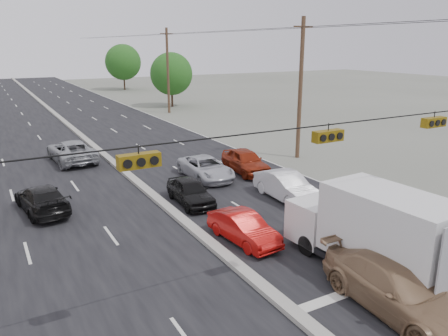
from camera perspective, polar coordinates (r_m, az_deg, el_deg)
The scene contains 17 objects.
ground at distance 14.94m, azimuth 7.55°, elevation -17.38°, with size 200.00×200.00×0.00m, color #606356.
road_surface at distance 41.42m, azimuth -17.98°, elevation 3.77°, with size 20.00×160.00×0.02m, color black.
center_median at distance 41.40m, azimuth -18.00°, elevation 3.90°, with size 0.50×160.00×0.20m, color gray.
utility_pole_right_b at distance 32.17m, azimuth 9.95°, elevation 10.23°, with size 1.60×0.30×10.00m.
utility_pole_right_c at distance 53.89m, azimuth -7.35°, elevation 12.54°, with size 1.60×0.30×10.00m.
traffic_signals at distance 13.67m, azimuth 13.12°, elevation 4.23°, with size 25.00×0.30×0.54m.
tree_right_mid at distance 59.50m, azimuth -6.90°, elevation 12.12°, with size 5.60×5.60×7.14m.
tree_right_far at distance 83.37m, azimuth -13.04°, elevation 13.32°, with size 6.40×6.40×8.16m.
box_truck at distance 16.77m, azimuth 18.87°, elevation -7.73°, with size 2.64×6.59×3.28m.
tan_sedan at distance 15.20m, azimuth 21.71°, elevation -14.34°, with size 2.23×5.48×1.59m, color #886849.
red_sedan at distance 18.71m, azimuth 2.57°, elevation -7.87°, with size 1.32×3.79×1.25m, color #A70C0A.
queue_car_a at distance 23.07m, azimuth -4.40°, elevation -3.09°, with size 1.58×3.94×1.34m, color black.
queue_car_b at distance 23.82m, azimuth 8.15°, elevation -2.42°, with size 1.56×4.49×1.48m, color silver.
queue_car_c at distance 27.34m, azimuth -2.41°, elevation -0.02°, with size 2.22×4.81×1.34m, color #B0B2B8.
queue_car_e at distance 28.56m, azimuth 2.83°, elevation 0.88°, with size 1.81×4.51×1.54m, color maroon.
oncoming_near at distance 23.72m, azimuth -22.69°, elevation -3.77°, with size 1.89×4.65×1.35m, color black.
oncoming_far at distance 33.02m, azimuth -19.29°, elevation 2.09°, with size 2.58×5.60×1.56m, color #95989C.
Camera 1 is at (-7.67, -9.88, 8.17)m, focal length 35.00 mm.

